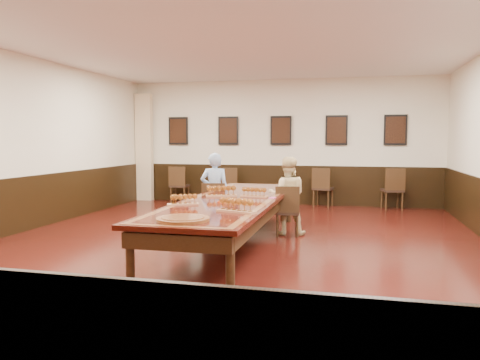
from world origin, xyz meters
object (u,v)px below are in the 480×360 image
(person_man, at_px, (215,191))
(spare_chair_a, at_px, (180,184))
(chair_woman, at_px, (287,210))
(chair_man, at_px, (214,207))
(spare_chair_b, at_px, (229,186))
(conference_table, at_px, (232,207))
(spare_chair_d, at_px, (392,189))
(person_woman, at_px, (287,196))
(carved_platter, at_px, (183,219))
(spare_chair_c, at_px, (323,187))

(person_man, bearing_deg, spare_chair_a, -71.20)
(person_man, bearing_deg, chair_woman, 160.61)
(chair_man, distance_m, spare_chair_b, 3.57)
(person_man, relative_size, conference_table, 0.29)
(spare_chair_d, relative_size, person_woman, 0.72)
(spare_chair_a, bearing_deg, spare_chair_b, 179.29)
(chair_man, xyz_separation_m, spare_chair_d, (3.37, 3.50, 0.05))
(spare_chair_d, height_order, carved_platter, spare_chair_d)
(chair_woman, distance_m, spare_chair_b, 4.12)
(spare_chair_a, distance_m, conference_table, 5.29)
(chair_woman, height_order, person_woman, person_woman)
(chair_man, distance_m, conference_table, 1.28)
(spare_chair_c, distance_m, conference_table, 4.85)
(spare_chair_b, relative_size, carved_platter, 1.51)
(chair_man, relative_size, spare_chair_a, 0.93)
(spare_chair_c, relative_size, carved_platter, 1.54)
(chair_man, bearing_deg, spare_chair_a, -71.64)
(spare_chair_a, distance_m, spare_chair_d, 5.38)
(spare_chair_b, distance_m, person_woman, 4.04)
(chair_man, relative_size, person_woman, 0.65)
(spare_chair_a, xyz_separation_m, spare_chair_d, (5.38, 0.03, 0.02))
(chair_woman, xyz_separation_m, spare_chair_c, (0.38, 3.70, 0.05))
(spare_chair_b, distance_m, conference_table, 4.79)
(spare_chair_c, xyz_separation_m, person_man, (-1.76, -3.52, 0.23))
(spare_chair_a, height_order, conference_table, spare_chair_a)
(spare_chair_d, distance_m, person_man, 4.81)
(chair_woman, height_order, spare_chair_b, spare_chair_b)
(chair_woman, distance_m, carved_platter, 3.20)
(spare_chair_b, bearing_deg, person_woman, 107.82)
(spare_chair_a, distance_m, carved_platter, 7.15)
(spare_chair_d, distance_m, conference_table, 5.36)
(spare_chair_a, bearing_deg, spare_chair_d, 178.17)
(person_woman, height_order, carved_platter, person_woman)
(spare_chair_a, bearing_deg, carved_platter, 109.19)
(chair_man, height_order, person_woman, person_woman)
(spare_chair_a, relative_size, spare_chair_c, 0.99)
(spare_chair_b, relative_size, person_man, 0.66)
(spare_chair_b, distance_m, spare_chair_d, 4.03)
(person_woman, xyz_separation_m, conference_table, (-0.71, -1.11, -0.07))
(spare_chair_a, relative_size, person_woman, 0.70)
(spare_chair_a, height_order, spare_chair_c, spare_chair_c)
(chair_man, relative_size, spare_chair_b, 0.95)
(spare_chair_c, distance_m, spare_chair_d, 1.64)
(chair_woman, distance_m, conference_table, 1.26)
(person_man, distance_m, conference_table, 1.37)
(spare_chair_d, bearing_deg, spare_chair_a, -11.40)
(spare_chair_b, relative_size, person_woman, 0.69)
(chair_man, bearing_deg, conference_table, 108.04)
(chair_man, xyz_separation_m, chair_woman, (1.35, -0.09, -0.01))
(spare_chair_d, bearing_deg, chair_man, 34.37)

